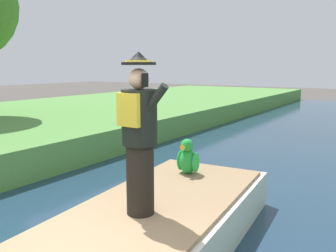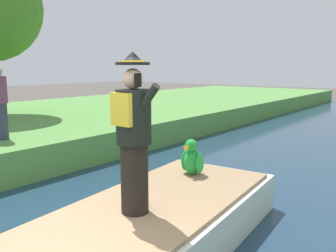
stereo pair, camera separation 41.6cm
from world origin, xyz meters
name	(u,v)px [view 2 (the right image)]	position (x,y,z in m)	size (l,w,h in m)	color
boat	(155,225)	(0.00, 1.43, 0.40)	(2.21, 4.36, 0.61)	silver
person_pirate	(134,135)	(0.03, 1.04, 1.64)	(0.61, 0.42, 1.85)	black
parrot_plush	(192,159)	(-0.30, 2.69, 0.95)	(0.36, 0.35, 0.57)	green
person_bystander	(0,103)	(-4.84, 1.92, 1.63)	(0.34, 0.34, 1.60)	#33384C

